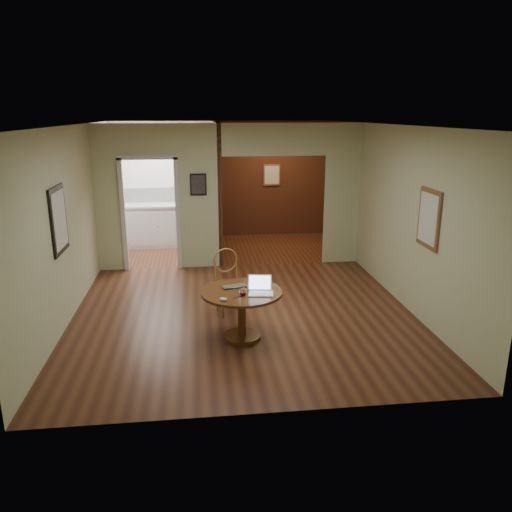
{
  "coord_description": "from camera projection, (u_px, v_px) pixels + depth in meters",
  "views": [
    {
      "loc": [
        -0.63,
        -6.8,
        2.89
      ],
      "look_at": [
        0.15,
        -0.2,
        0.97
      ],
      "focal_mm": 35.0,
      "sensor_mm": 36.0,
      "label": 1
    }
  ],
  "objects": [
    {
      "name": "pen",
      "position": [
        238.0,
        297.0,
        6.22
      ],
      "size": [
        0.12,
        0.07,
        0.01
      ],
      "primitive_type": "cylinder",
      "rotation": [
        0.0,
        1.57,
        0.48
      ],
      "color": "navy",
      "rests_on": "dining_table"
    },
    {
      "name": "closed_laptop",
      "position": [
        236.0,
        288.0,
        6.53
      ],
      "size": [
        0.36,
        0.27,
        0.03
      ],
      "primitive_type": "imported",
      "rotation": [
        0.0,
        0.0,
        0.2
      ],
      "color": "#A6A6AB",
      "rests_on": "dining_table"
    },
    {
      "name": "mouse",
      "position": [
        223.0,
        299.0,
        6.1
      ],
      "size": [
        0.11,
        0.08,
        0.04
      ],
      "primitive_type": "ellipsoid",
      "rotation": [
        0.0,
        0.0,
        -0.24
      ],
      "color": "white",
      "rests_on": "dining_table"
    },
    {
      "name": "dining_table",
      "position": [
        242.0,
        303.0,
        6.49
      ],
      "size": [
        1.06,
        1.06,
        0.66
      ],
      "rotation": [
        0.0,
        0.0,
        0.19
      ],
      "color": "brown",
      "rests_on": "ground"
    },
    {
      "name": "wine_glass",
      "position": [
        243.0,
        291.0,
        6.27
      ],
      "size": [
        0.1,
        0.1,
        0.11
      ],
      "primitive_type": null,
      "color": "white",
      "rests_on": "dining_table"
    },
    {
      "name": "kitchen_cabinet",
      "position": [
        165.0,
        225.0,
        11.08
      ],
      "size": [
        2.06,
        0.6,
        0.94
      ],
      "color": "silver",
      "rests_on": "ground"
    },
    {
      "name": "open_laptop",
      "position": [
        260.0,
        288.0,
        6.37
      ],
      "size": [
        0.34,
        0.31,
        0.22
      ],
      "rotation": [
        0.0,
        0.0,
        -0.15
      ],
      "color": "white",
      "rests_on": "dining_table"
    },
    {
      "name": "grocery_bag",
      "position": [
        193.0,
        196.0,
        10.97
      ],
      "size": [
        0.34,
        0.3,
        0.32
      ],
      "primitive_type": "ellipsoid",
      "rotation": [
        0.0,
        0.0,
        -0.08
      ],
      "color": "#BBB289",
      "rests_on": "kitchen_cabinet"
    },
    {
      "name": "room_shell",
      "position": [
        205.0,
        196.0,
        9.9
      ],
      "size": [
        5.2,
        7.5,
        5.0
      ],
      "color": "silver",
      "rests_on": "ground"
    },
    {
      "name": "floor",
      "position": [
        244.0,
        315.0,
        7.36
      ],
      "size": [
        5.0,
        5.0,
        0.0
      ],
      "primitive_type": "plane",
      "color": "#401F12",
      "rests_on": "ground"
    },
    {
      "name": "chair",
      "position": [
        228.0,
        278.0,
        7.36
      ],
      "size": [
        0.49,
        0.49,
        0.96
      ],
      "rotation": [
        0.0,
        0.0,
        0.24
      ],
      "color": "#915A33",
      "rests_on": "ground"
    }
  ]
}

